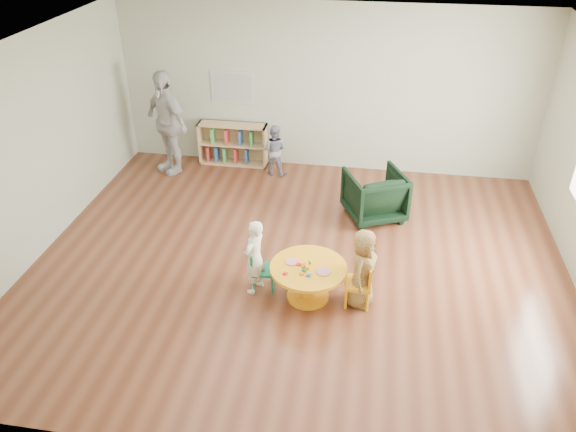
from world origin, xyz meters
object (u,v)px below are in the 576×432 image
object	(u,v)px
armchair	(375,195)
toddler	(274,150)
child_left	(254,257)
child_right	(363,268)
activity_table	(308,276)
bookshelf	(233,144)
adult_caretaker	(167,122)
kid_chair_left	(260,268)
kid_chair_right	(362,282)

from	to	relation	value
armchair	toddler	xyz separation A→B (m)	(-1.73, 1.17, 0.08)
child_left	toddler	xyz separation A→B (m)	(-0.35, 3.18, -0.05)
child_right	activity_table	bearing A→B (deg)	104.77
bookshelf	adult_caretaker	size ratio (longest dim) A/B	0.68
kid_chair_left	bookshelf	size ratio (longest dim) A/B	0.46
activity_table	adult_caretaker	distance (m)	4.21
kid_chair_left	toddler	distance (m)	3.16
activity_table	toddler	size ratio (longest dim) A/B	1.03
activity_table	child_right	distance (m)	0.66
kid_chair_left	kid_chair_right	bearing A→B (deg)	79.00
adult_caretaker	kid_chair_right	bearing A→B (deg)	-6.22
toddler	adult_caretaker	size ratio (longest dim) A/B	0.50
bookshelf	toddler	xyz separation A→B (m)	(0.81, -0.31, 0.08)
armchair	child_right	distance (m)	2.06
activity_table	armchair	world-z (taller)	armchair
activity_table	kid_chair_left	xyz separation A→B (m)	(-0.61, 0.09, -0.02)
armchair	child_left	distance (m)	2.45
child_left	kid_chair_right	bearing A→B (deg)	109.19
kid_chair_left	child_left	xyz separation A→B (m)	(-0.05, -0.05, 0.20)
kid_chair_right	adult_caretaker	world-z (taller)	adult_caretaker
child_left	child_right	distance (m)	1.30
kid_chair_right	activity_table	bearing A→B (deg)	88.56
kid_chair_right	adult_caretaker	distance (m)	4.67
activity_table	kid_chair_right	xyz separation A→B (m)	(0.64, -0.01, -0.00)
kid_chair_right	armchair	xyz separation A→B (m)	(0.08, 2.07, 0.05)
activity_table	kid_chair_left	bearing A→B (deg)	171.14
bookshelf	adult_caretaker	xyz separation A→B (m)	(-1.00, -0.47, 0.52)
activity_table	child_right	xyz separation A→B (m)	(0.64, 0.01, 0.19)
bookshelf	kid_chair_right	bearing A→B (deg)	-55.29
bookshelf	child_right	bearing A→B (deg)	-55.19
kid_chair_left	child_right	distance (m)	1.26
armchair	kid_chair_right	bearing A→B (deg)	62.89
kid_chair_right	toddler	size ratio (longest dim) A/B	0.66
kid_chair_right	child_left	world-z (taller)	child_left
kid_chair_right	bookshelf	world-z (taller)	bookshelf
toddler	activity_table	bearing A→B (deg)	115.51
activity_table	bookshelf	size ratio (longest dim) A/B	0.77
child_left	toddler	bearing A→B (deg)	-152.30
activity_table	child_right	size ratio (longest dim) A/B	0.91
activity_table	kid_chair_left	world-z (taller)	kid_chair_left
kid_chair_left	kid_chair_right	world-z (taller)	kid_chair_right
kid_chair_right	adult_caretaker	bearing A→B (deg)	47.53
activity_table	child_left	bearing A→B (deg)	176.30
child_right	adult_caretaker	bearing A→B (deg)	62.52
activity_table	child_left	world-z (taller)	child_left
kid_chair_right	bookshelf	bearing A→B (deg)	33.97
kid_chair_left	kid_chair_right	xyz separation A→B (m)	(1.25, -0.10, 0.02)
kid_chair_left	bookshelf	distance (m)	3.66
bookshelf	child_left	size ratio (longest dim) A/B	1.21
kid_chair_right	child_right	bearing A→B (deg)	4.26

